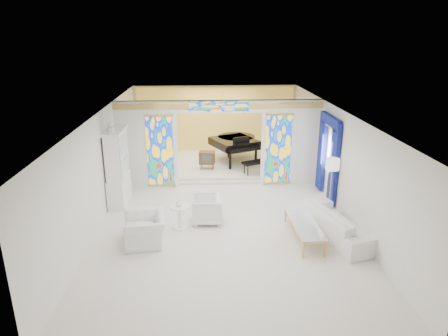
{
  "coord_description": "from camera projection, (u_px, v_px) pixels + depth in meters",
  "views": [
    {
      "loc": [
        -0.55,
        -11.26,
        5.1
      ],
      "look_at": [
        0.06,
        0.2,
        1.23
      ],
      "focal_mm": 32.0,
      "sensor_mm": 36.0,
      "label": 1
    }
  ],
  "objects": [
    {
      "name": "gold_curtain_back",
      "position": [
        216.0,
        121.0,
        17.39
      ],
      "size": [
        6.7,
        0.1,
        2.9
      ],
      "primitive_type": "cube",
      "color": "#E6BC50",
      "rests_on": "wall_back"
    },
    {
      "name": "side_table",
      "position": [
        179.0,
        214.0,
        10.87
      ],
      "size": [
        0.62,
        0.62,
        0.67
      ],
      "rotation": [
        0.0,
        0.0,
        -0.15
      ],
      "color": "white",
      "rests_on": "floor"
    },
    {
      "name": "stained_glass_right",
      "position": [
        278.0,
        149.0,
        13.79
      ],
      "size": [
        0.9,
        0.04,
        2.4
      ],
      "primitive_type": "cube",
      "color": "gold",
      "rests_on": "partition_wall"
    },
    {
      "name": "sofa",
      "position": [
        338.0,
        223.0,
        10.48
      ],
      "size": [
        1.67,
        2.76,
        0.75
      ],
      "primitive_type": "imported",
      "rotation": [
        0.0,
        0.0,
        1.84
      ],
      "color": "white",
      "rests_on": "floor"
    },
    {
      "name": "chandelier",
      "position": [
        222.0,
        104.0,
        15.29
      ],
      "size": [
        0.48,
        0.48,
        0.3
      ],
      "primitive_type": "cylinder",
      "color": "gold",
      "rests_on": "ceiling"
    },
    {
      "name": "wall_front",
      "position": [
        242.0,
        280.0,
        6.15
      ],
      "size": [
        7.0,
        0.02,
        3.0
      ],
      "primitive_type": "cube",
      "color": "silver",
      "rests_on": "floor"
    },
    {
      "name": "floor",
      "position": [
        222.0,
        208.0,
        12.31
      ],
      "size": [
        12.0,
        12.0,
        0.0
      ],
      "primitive_type": "plane",
      "color": "white",
      "rests_on": "ground"
    },
    {
      "name": "floor_lamp",
      "position": [
        332.0,
        167.0,
        11.63
      ],
      "size": [
        0.43,
        0.43,
        1.66
      ],
      "rotation": [
        0.0,
        0.0,
        -0.07
      ],
      "color": "gold",
      "rests_on": "floor"
    },
    {
      "name": "armchair_left",
      "position": [
        145.0,
        229.0,
        10.16
      ],
      "size": [
        1.17,
        1.3,
        0.75
      ],
      "primitive_type": "imported",
      "rotation": [
        0.0,
        0.0,
        -1.42
      ],
      "color": "white",
      "rests_on": "floor"
    },
    {
      "name": "tv_console",
      "position": [
        207.0,
        158.0,
        15.18
      ],
      "size": [
        0.63,
        0.47,
        0.68
      ],
      "rotation": [
        0.0,
        0.0,
        -0.13
      ],
      "color": "#522F1D",
      "rests_on": "alcove_platform"
    },
    {
      "name": "coffee_table",
      "position": [
        304.0,
        223.0,
        10.37
      ],
      "size": [
        0.68,
        2.1,
        0.47
      ],
      "rotation": [
        0.0,
        0.0,
        0.02
      ],
      "color": "white",
      "rests_on": "floor"
    },
    {
      "name": "vase",
      "position": [
        179.0,
        203.0,
        10.77
      ],
      "size": [
        0.18,
        0.18,
        0.18
      ],
      "primitive_type": "imported",
      "rotation": [
        0.0,
        0.0,
        0.07
      ],
      "color": "white",
      "rests_on": "side_table"
    },
    {
      "name": "china_cabinet",
      "position": [
        118.0,
        168.0,
        12.34
      ],
      "size": [
        0.56,
        1.46,
        2.72
      ],
      "color": "white",
      "rests_on": "floor"
    },
    {
      "name": "partition_wall",
      "position": [
        219.0,
        140.0,
        13.67
      ],
      "size": [
        7.0,
        0.22,
        3.0
      ],
      "color": "silver",
      "rests_on": "floor"
    },
    {
      "name": "blue_drapes",
      "position": [
        328.0,
        151.0,
        12.64
      ],
      "size": [
        0.14,
        1.85,
        2.65
      ],
      "color": "navy",
      "rests_on": "wall_right"
    },
    {
      "name": "wall_left",
      "position": [
        103.0,
        163.0,
        11.65
      ],
      "size": [
        0.02,
        12.0,
        3.0
      ],
      "primitive_type": "cube",
      "color": "silver",
      "rests_on": "floor"
    },
    {
      "name": "grand_piano",
      "position": [
        236.0,
        142.0,
        16.04
      ],
      "size": [
        2.2,
        3.26,
        1.16
      ],
      "rotation": [
        0.0,
        0.0,
        0.43
      ],
      "color": "black",
      "rests_on": "alcove_platform"
    },
    {
      "name": "armchair_right",
      "position": [
        207.0,
        209.0,
        11.29
      ],
      "size": [
        0.89,
        0.87,
        0.77
      ],
      "primitive_type": "imported",
      "rotation": [
        0.0,
        0.0,
        -1.62
      ],
      "color": "white",
      "rests_on": "floor"
    },
    {
      "name": "stained_glass_transom",
      "position": [
        219.0,
        106.0,
        13.2
      ],
      "size": [
        2.0,
        0.04,
        0.34
      ],
      "primitive_type": "cube",
      "color": "gold",
      "rests_on": "partition_wall"
    },
    {
      "name": "wall_back",
      "position": [
        215.0,
        120.0,
        17.51
      ],
      "size": [
        7.0,
        0.02,
        3.0
      ],
      "primitive_type": "cube",
      "color": "silver",
      "rests_on": "floor"
    },
    {
      "name": "stained_glass_left",
      "position": [
        160.0,
        151.0,
        13.58
      ],
      "size": [
        0.9,
        0.04,
        2.4
      ],
      "primitive_type": "cube",
      "color": "gold",
      "rests_on": "partition_wall"
    },
    {
      "name": "ceiling",
      "position": [
        222.0,
        111.0,
        11.35
      ],
      "size": [
        7.0,
        12.0,
        0.02
      ],
      "primitive_type": "cube",
      "color": "silver",
      "rests_on": "wall_back"
    },
    {
      "name": "wall_right",
      "position": [
        338.0,
        160.0,
        12.01
      ],
      "size": [
        0.02,
        12.0,
        3.0
      ],
      "primitive_type": "cube",
      "color": "silver",
      "rests_on": "floor"
    },
    {
      "name": "alcove_platform",
      "position": [
        217.0,
        164.0,
        16.16
      ],
      "size": [
        6.8,
        3.8,
        0.18
      ],
      "primitive_type": "cube",
      "color": "white",
      "rests_on": "floor"
    }
  ]
}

